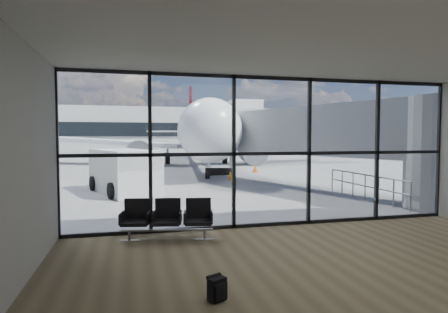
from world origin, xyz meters
name	(u,v)px	position (x,y,z in m)	size (l,w,h in m)	color
ground	(164,157)	(0.00, 40.00, 0.00)	(220.00, 220.00, 0.00)	slate
lounge_shell	(372,140)	(0.00, -4.80, 2.65)	(12.02, 8.01, 4.51)	brown
glass_curtain_wall	(272,152)	(0.00, 0.00, 2.25)	(12.10, 0.12, 4.50)	white
jet_bridge	(312,136)	(4.90, 7.07, 2.76)	(8.00, 16.50, 4.33)	gray
apron_railing	(365,183)	(5.60, 3.50, 0.72)	(0.06, 5.46, 1.11)	gray
far_terminal	(151,129)	(-0.59, 61.97, 4.21)	(80.00, 12.20, 11.00)	beige
tree_3	(14,127)	(-27.00, 72.00, 4.63)	(4.95, 4.95, 7.12)	#382619
tree_4	(46,124)	(-21.00, 72.00, 5.25)	(5.61, 5.61, 8.07)	#382619
tree_5	(77,122)	(-15.00, 72.00, 5.88)	(6.27, 6.27, 9.03)	#382619
seating_row	(167,217)	(-3.20, -0.70, 0.59)	(2.38, 1.08, 1.06)	gray
backpack	(217,289)	(-2.76, -4.68, 0.21)	(0.34, 0.34, 0.43)	black
airliner	(196,134)	(2.33, 27.69, 3.02)	(33.06, 38.44, 9.92)	white
service_van	(125,171)	(-4.45, 7.99, 1.07)	(3.57, 5.21, 2.08)	white
belt_loader	(41,168)	(-10.09, 16.88, 0.59)	(1.72, 3.88, 1.75)	black
mobile_stairs	(24,175)	(-9.94, 12.10, 0.57)	(1.93, 3.44, 2.37)	gold
traffic_cone_a	(135,182)	(-3.95, 10.10, 0.29)	(0.43, 0.43, 0.61)	#D2450B
traffic_cone_b	(230,176)	(1.91, 12.15, 0.26)	(0.38, 0.38, 0.54)	orange
traffic_cone_c	(255,168)	(5.00, 16.46, 0.30)	(0.44, 0.44, 0.63)	#DB610B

